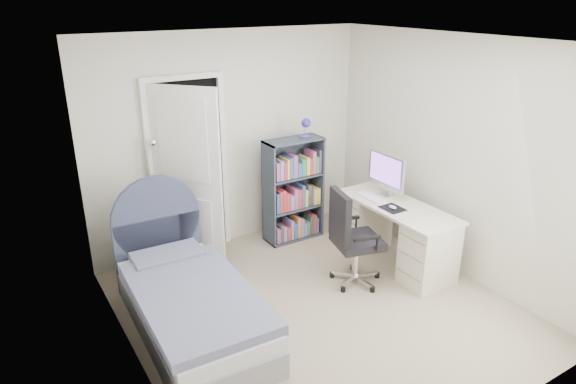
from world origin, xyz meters
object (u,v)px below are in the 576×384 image
bed (189,301)px  nightstand (149,238)px  desk (395,231)px  office_chair (350,234)px  bookcase (294,193)px  floor_lamp (155,214)px

bed → nightstand: bearing=88.3°
bed → desk: 2.41m
nightstand → office_chair: 2.18m
bookcase → office_chair: bookcase is taller
desk → office_chair: desk is taller
bed → office_chair: size_ratio=1.91×
bookcase → bed: bearing=-149.2°
desk → bed: bearing=178.5°
nightstand → floor_lamp: floor_lamp is taller
floor_lamp → bookcase: bookcase is taller
bed → bookcase: bearing=30.8°
bookcase → office_chair: (-0.09, -1.22, -0.02)m
nightstand → desk: desk is taller
bed → desk: bed is taller
bookcase → nightstand: bearing=173.9°
floor_lamp → desk: size_ratio=1.00×
bed → floor_lamp: bearing=83.3°
bed → nightstand: 1.26m
desk → office_chair: 0.73m
nightstand → bed: bearing=-91.7°
nightstand → bookcase: bookcase is taller
floor_lamp → office_chair: 2.14m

